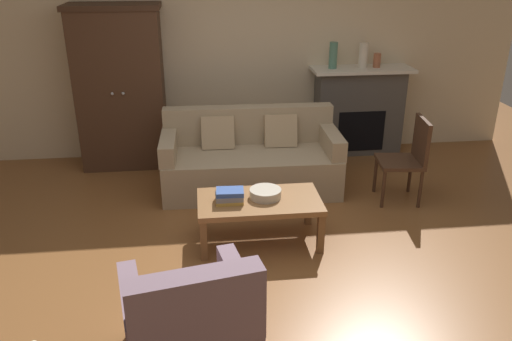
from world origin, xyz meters
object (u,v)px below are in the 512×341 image
object	(u,v)px
couch	(251,161)
coffee_table	(259,205)
book_stack	(230,196)
armchair_near_left	(191,328)
mantel_vase_jade	(333,55)
side_chair_wooden	(409,155)
armoire	(121,88)
fruit_bowl	(265,193)
fireplace	(358,110)
mantel_vase_cream	(363,55)
mantel_vase_terracotta	(377,60)

from	to	relation	value
couch	coffee_table	xyz separation A→B (m)	(-0.04, -1.16, 0.05)
book_stack	armchair_near_left	distance (m)	1.54
mantel_vase_jade	side_chair_wooden	bearing A→B (deg)	-71.41
armoire	side_chair_wooden	bearing A→B (deg)	-24.20
mantel_vase_jade	armchair_near_left	size ratio (longest dim) A/B	0.35
fruit_bowl	armoire	bearing A→B (deg)	126.19
fireplace	side_chair_wooden	bearing A→B (deg)	-86.00
fruit_bowl	mantel_vase_cream	distance (m)	2.67
side_chair_wooden	coffee_table	bearing A→B (deg)	-157.91
couch	fruit_bowl	size ratio (longest dim) A/B	6.80
couch	armoire	bearing A→B (deg)	148.83
mantel_vase_cream	fruit_bowl	bearing A→B (deg)	-125.71
book_stack	mantel_vase_cream	size ratio (longest dim) A/B	0.83
armchair_near_left	fruit_bowl	bearing A→B (deg)	66.54
mantel_vase_jade	armchair_near_left	xyz separation A→B (m)	(-1.78, -3.61, -0.96)
armoire	coffee_table	bearing A→B (deg)	-55.39
mantel_vase_jade	side_chair_wooden	distance (m)	1.69
couch	book_stack	world-z (taller)	couch
armchair_near_left	side_chair_wooden	distance (m)	3.15
mantel_vase_cream	couch	bearing A→B (deg)	-148.00
fireplace	armchair_near_left	size ratio (longest dim) A/B	1.40
armoire	couch	size ratio (longest dim) A/B	0.99
coffee_table	mantel_vase_terracotta	xyz separation A→B (m)	(1.72, 2.10, 0.84)
fireplace	coffee_table	distance (m)	2.63
book_stack	mantel_vase_cream	world-z (taller)	mantel_vase_cream
fruit_bowl	mantel_vase_cream	xyz separation A→B (m)	(1.48, 2.06, 0.81)
fireplace	armchair_near_left	xyz separation A→B (m)	(-2.16, -3.63, -0.25)
fruit_bowl	armchair_near_left	world-z (taller)	armchair_near_left
book_stack	couch	bearing A→B (deg)	75.32
fireplace	coffee_table	xyz separation A→B (m)	(-1.54, -2.12, -0.20)
book_stack	armchair_near_left	world-z (taller)	armchair_near_left
side_chair_wooden	mantel_vase_terracotta	bearing A→B (deg)	86.86
mantel_vase_cream	mantel_vase_terracotta	world-z (taller)	mantel_vase_cream
coffee_table	fruit_bowl	world-z (taller)	fruit_bowl
book_stack	fruit_bowl	bearing A→B (deg)	9.87
book_stack	mantel_vase_terracotta	xyz separation A→B (m)	(1.99, 2.12, 0.73)
book_stack	mantel_vase_jade	size ratio (longest dim) A/B	0.79
armoire	mantel_vase_cream	xyz separation A→B (m)	(2.95, 0.06, 0.31)
fruit_bowl	mantel_vase_cream	size ratio (longest dim) A/B	0.93
mantel_vase_jade	mantel_vase_cream	xyz separation A→B (m)	(0.38, 0.00, -0.01)
armoire	mantel_vase_cream	size ratio (longest dim) A/B	6.29
fireplace	side_chair_wooden	distance (m)	1.45
book_stack	mantel_vase_cream	distance (m)	2.90
coffee_table	mantel_vase_jade	distance (m)	2.57
couch	coffee_table	bearing A→B (deg)	-92.11
couch	mantel_vase_jade	size ratio (longest dim) A/B	6.08
mantel_vase_terracotta	fruit_bowl	bearing A→B (deg)	-128.87
coffee_table	book_stack	xyz separation A→B (m)	(-0.27, -0.02, 0.11)
armoire	book_stack	size ratio (longest dim) A/B	7.62
mantel_vase_jade	armchair_near_left	world-z (taller)	mantel_vase_jade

